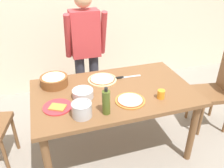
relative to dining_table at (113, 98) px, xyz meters
The scene contains 14 objects.
ground 0.67m from the dining_table, ahead, with size 8.00×8.00×0.00m, color gray.
wall_back 1.72m from the dining_table, 90.00° to the left, with size 5.60×0.10×2.60m, color beige.
dining_table is the anchor object (origin of this frame).
person_cook 0.81m from the dining_table, 98.45° to the left, with size 0.49×0.25×1.62m.
chair_wooden_right 1.33m from the dining_table, ahead, with size 0.46×0.46×0.95m.
pizza_raw_on_board 0.27m from the dining_table, 101.35° to the left, with size 0.31×0.31×0.02m.
pizza_cooked_on_tray 0.26m from the dining_table, 68.07° to the right, with size 0.28×0.28×0.02m.
plate_with_slice 0.59m from the dining_table, 167.27° to the right, with size 0.26×0.26×0.02m.
popcorn_bowl 0.64m from the dining_table, 152.28° to the left, with size 0.28×0.28×0.11m.
mixing_bowl_steel 0.34m from the dining_table, behind, with size 0.20×0.20×0.08m.
olive_oil_bottle 0.43m from the dining_table, 117.18° to the right, with size 0.07×0.07×0.26m.
steel_pot 0.51m from the dining_table, 140.62° to the right, with size 0.17×0.17×0.13m.
cup_orange 0.49m from the dining_table, 34.01° to the right, with size 0.07×0.07×0.09m, color orange.
chef_knife 0.32m from the dining_table, 47.78° to the left, with size 0.29×0.04×0.02m.
Camera 1 is at (-0.61, -1.91, 1.99)m, focal length 37.68 mm.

